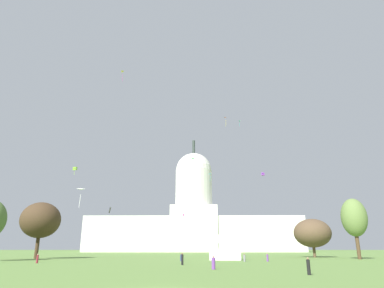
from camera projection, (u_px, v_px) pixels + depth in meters
name	position (u px, v px, depth m)	size (l,w,h in m)	color
capitol_building	(194.00, 220.00, 211.42)	(132.45, 25.02, 71.45)	silver
event_tent	(224.00, 246.00, 73.25)	(7.14, 5.14, 5.81)	white
tree_east_far	(354.00, 218.00, 80.10)	(8.30, 8.35, 13.89)	#4C3823
tree_west_far	(41.00, 220.00, 82.91)	(13.56, 13.88, 13.37)	#42301E
tree_east_mid	(312.00, 233.00, 94.57)	(12.03, 12.30, 10.38)	brown
person_purple_back_left	(267.00, 258.00, 65.53)	(0.37, 0.37, 1.50)	#703D93
person_black_deep_crowd	(182.00, 259.00, 52.22)	(0.42, 0.42, 1.77)	black
person_purple_edge_west	(213.00, 263.00, 41.54)	(0.56, 0.56, 1.59)	#703D93
person_navy_front_right	(181.00, 258.00, 67.01)	(0.53, 0.53, 1.48)	navy
person_maroon_lawn_far_left	(37.00, 259.00, 57.95)	(0.49, 0.49, 1.56)	maroon
person_grey_back_center	(244.00, 258.00, 64.50)	(0.54, 0.54, 1.49)	gray
person_black_aisle_center	(308.00, 267.00, 33.17)	(0.44, 0.44, 1.64)	black
kite_white_low	(81.00, 193.00, 59.07)	(1.22, 0.95, 2.94)	white
kite_yellow_high	(124.00, 73.00, 112.41)	(1.13, 1.39, 3.85)	yellow
kite_violet_mid	(263.00, 174.00, 97.65)	(0.93, 0.91, 0.85)	purple
kite_black_low	(110.00, 210.00, 78.63)	(0.36, 1.03, 1.37)	black
kite_lime_mid	(75.00, 169.00, 98.75)	(1.08, 1.14, 2.46)	#8CD133
kite_cyan_mid	(211.00, 175.00, 143.79)	(1.31, 1.31, 2.80)	#33BCDB
kite_turquoise_high	(239.00, 122.00, 127.11)	(0.60, 1.05, 2.02)	teal
kite_green_high	(193.00, 158.00, 192.69)	(0.97, 0.98, 2.28)	green
kite_pink_high	(226.00, 118.00, 143.86)	(1.41, 1.48, 3.91)	pink
kite_magenta_low	(184.00, 215.00, 158.89)	(0.89, 0.92, 0.93)	#D1339E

